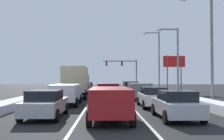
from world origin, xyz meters
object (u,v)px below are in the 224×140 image
object	(u,v)px
suv_gray_right_lane_third	(139,89)
suv_white_left_lane_second	(66,93)
sedan_black_left_lane_fifth	(88,87)
street_lamp_right_near	(207,40)
street_lamp_right_mid	(175,55)
street_lamp_right_far	(157,57)
sedan_green_center_lane_fourth	(107,90)
suv_red_center_lane_nearest	(110,101)
sedan_tan_center_lane_fifth	(106,88)
box_truck_left_lane_third	(76,81)
sedan_navy_center_lane_second	(111,97)
sedan_charcoal_left_lane_fourth	(84,88)
roadside_sign_right	(174,65)
sedan_white_right_lane_second	(153,97)
traffic_light_gantry	(126,68)
suv_black_right_lane_fifth	(130,86)
sedan_silver_right_lane_nearest	(176,105)
suv_maroon_center_lane_third	(108,90)
sedan_charcoal_right_lane_fourth	(136,89)
sedan_silver_left_lane_nearest	(45,104)

from	to	relation	value
suv_gray_right_lane_third	suv_white_left_lane_second	bearing A→B (deg)	-139.60
suv_gray_right_lane_third	sedan_black_left_lane_fifth	bearing A→B (deg)	110.79
street_lamp_right_near	street_lamp_right_mid	distance (m)	10.07
street_lamp_right_far	sedan_green_center_lane_fourth	bearing A→B (deg)	-133.57
street_lamp_right_mid	suv_red_center_lane_nearest	bearing A→B (deg)	-114.93
suv_gray_right_lane_third	sedan_black_left_lane_fifth	size ratio (longest dim) A/B	1.09
suv_red_center_lane_nearest	sedan_black_left_lane_fifth	size ratio (longest dim) A/B	1.09
sedan_tan_center_lane_fifth	box_truck_left_lane_third	size ratio (longest dim) A/B	0.62
sedan_navy_center_lane_second	sedan_green_center_lane_fourth	distance (m)	12.42
street_lamp_right_mid	sedan_charcoal_left_lane_fourth	bearing A→B (deg)	146.69
sedan_tan_center_lane_fifth	roadside_sign_right	distance (m)	10.47
sedan_tan_center_lane_fifth	street_lamp_right_mid	distance (m)	12.19
suv_gray_right_lane_third	street_lamp_right_far	xyz separation A→B (m)	(4.52, 13.39, 4.47)
sedan_white_right_lane_second	traffic_light_gantry	xyz separation A→B (m)	(0.99, 38.07, 3.73)
sedan_white_right_lane_second	sedan_navy_center_lane_second	world-z (taller)	same
roadside_sign_right	suv_gray_right_lane_third	bearing A→B (deg)	-120.48
suv_black_right_lane_fifth	traffic_light_gantry	bearing A→B (deg)	87.68
sedan_silver_right_lane_nearest	suv_gray_right_lane_third	world-z (taller)	suv_gray_right_lane_third
box_truck_left_lane_third	sedan_charcoal_left_lane_fourth	world-z (taller)	box_truck_left_lane_third
suv_maroon_center_lane_third	sedan_tan_center_lane_fifth	world-z (taller)	suv_maroon_center_lane_third
traffic_light_gantry	box_truck_left_lane_third	bearing A→B (deg)	-105.00
traffic_light_gantry	sedan_navy_center_lane_second	bearing A→B (deg)	-96.17
suv_gray_right_lane_third	sedan_charcoal_right_lane_fourth	world-z (taller)	suv_gray_right_lane_third
sedan_tan_center_lane_fifth	roadside_sign_right	bearing A→B (deg)	-2.88
sedan_white_right_lane_second	roadside_sign_right	bearing A→B (deg)	70.54
suv_gray_right_lane_third	suv_red_center_lane_nearest	bearing A→B (deg)	-103.45
suv_red_center_lane_nearest	sedan_tan_center_lane_fifth	world-z (taller)	suv_red_center_lane_nearest
sedan_silver_right_lane_nearest	suv_black_right_lane_fifth	size ratio (longest dim) A/B	0.92
suv_black_right_lane_fifth	traffic_light_gantry	distance (m)	18.03
sedan_tan_center_lane_fifth	street_lamp_right_near	xyz separation A→B (m)	(7.78, -18.40, 4.31)
sedan_silver_right_lane_nearest	roadside_sign_right	world-z (taller)	roadside_sign_right
street_lamp_right_mid	street_lamp_right_far	world-z (taller)	street_lamp_right_far
suv_black_right_lane_fifth	sedan_green_center_lane_fourth	size ratio (longest dim) A/B	1.09
box_truck_left_lane_third	street_lamp_right_mid	distance (m)	11.60
box_truck_left_lane_third	traffic_light_gantry	size ratio (longest dim) A/B	0.95
sedan_black_left_lane_fifth	traffic_light_gantry	size ratio (longest dim) A/B	0.60
sedan_tan_center_lane_fifth	street_lamp_right_near	world-z (taller)	street_lamp_right_near
sedan_silver_left_lane_nearest	street_lamp_right_far	world-z (taller)	street_lamp_right_far
sedan_silver_right_lane_nearest	suv_gray_right_lane_third	size ratio (longest dim) A/B	0.92
traffic_light_gantry	sedan_black_left_lane_fifth	bearing A→B (deg)	-117.58
suv_white_left_lane_second	sedan_silver_left_lane_nearest	bearing A→B (deg)	-91.37
sedan_silver_right_lane_nearest	sedan_black_left_lane_fifth	bearing A→B (deg)	102.67
sedan_black_left_lane_fifth	sedan_tan_center_lane_fifth	bearing A→B (deg)	-59.45
sedan_white_right_lane_second	sedan_silver_left_lane_nearest	bearing A→B (deg)	-143.31
sedan_tan_center_lane_fifth	sedan_charcoal_left_lane_fourth	distance (m)	3.25
suv_black_right_lane_fifth	roadside_sign_right	size ratio (longest dim) A/B	0.89
box_truck_left_lane_third	sedan_navy_center_lane_second	bearing A→B (deg)	-68.94
sedan_navy_center_lane_second	street_lamp_right_near	xyz separation A→B (m)	(7.42, 0.46, 4.31)
street_lamp_right_mid	suv_gray_right_lane_third	bearing A→B (deg)	-143.92
sedan_silver_left_lane_nearest	street_lamp_right_mid	size ratio (longest dim) A/B	0.56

